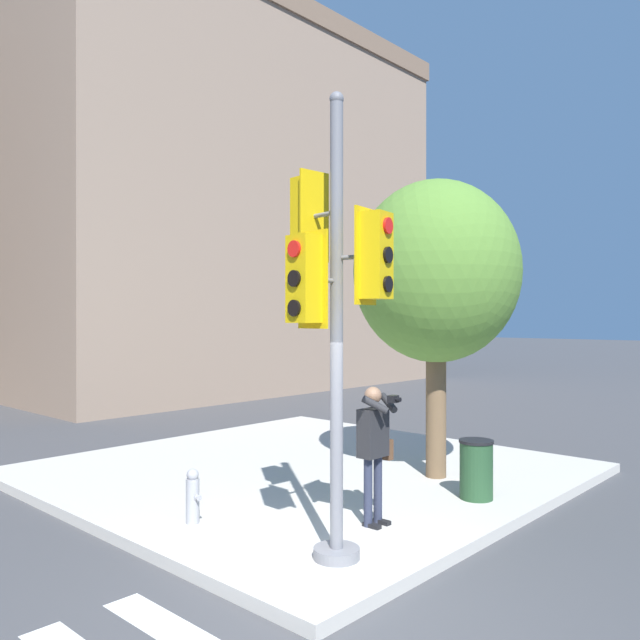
% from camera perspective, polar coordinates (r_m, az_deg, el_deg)
% --- Properties ---
extents(ground_plane, '(160.00, 160.00, 0.00)m').
position_cam_1_polar(ground_plane, '(6.58, -0.64, -24.59)').
color(ground_plane, '#424244').
extents(sidewalk_corner, '(8.00, 8.00, 0.15)m').
position_cam_1_polar(sidewalk_corner, '(11.25, -1.42, -13.63)').
color(sidewalk_corner, '#BCB7AD').
rests_on(sidewalk_corner, ground_plane).
extents(traffic_signal_pole, '(0.91, 1.30, 5.06)m').
position_cam_1_polar(traffic_signal_pole, '(6.69, 1.06, 2.41)').
color(traffic_signal_pole, slate).
rests_on(traffic_signal_pole, sidewalk_corner).
extents(person_photographer, '(0.58, 0.54, 1.74)m').
position_cam_1_polar(person_photographer, '(8.04, 5.01, -11.03)').
color(person_photographer, black).
rests_on(person_photographer, sidewalk_corner).
extents(street_tree, '(2.72, 2.72, 4.88)m').
position_cam_1_polar(street_tree, '(10.44, 10.57, 4.26)').
color(street_tree, brown).
rests_on(street_tree, sidewalk_corner).
extents(fire_hydrant, '(0.17, 0.23, 0.69)m').
position_cam_1_polar(fire_hydrant, '(8.39, -11.56, -15.51)').
color(fire_hydrant, '#99999E').
rests_on(fire_hydrant, sidewalk_corner).
extents(trash_bin, '(0.50, 0.50, 0.85)m').
position_cam_1_polar(trash_bin, '(9.52, 14.10, -13.09)').
color(trash_bin, '#234728').
rests_on(trash_bin, sidewalk_corner).
extents(building_right, '(16.86, 13.45, 14.47)m').
position_cam_1_polar(building_right, '(27.91, -11.82, 9.39)').
color(building_right, gray).
rests_on(building_right, ground_plane).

